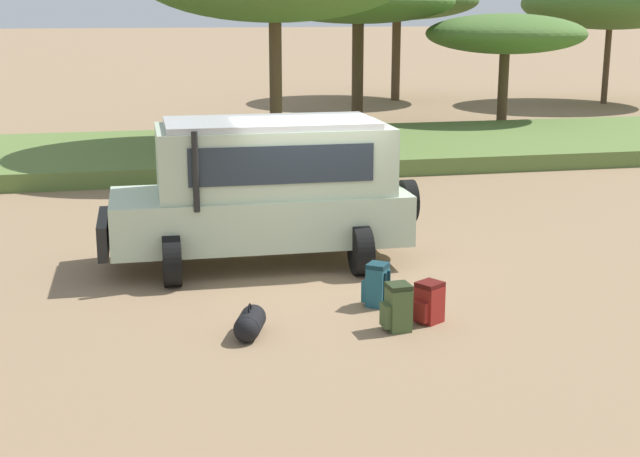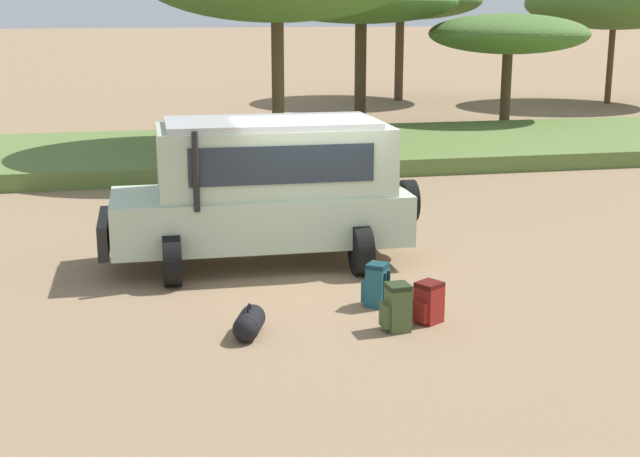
{
  "view_description": "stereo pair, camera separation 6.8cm",
  "coord_description": "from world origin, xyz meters",
  "px_view_note": "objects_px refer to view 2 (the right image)",
  "views": [
    {
      "loc": [
        -2.91,
        -13.72,
        4.28
      ],
      "look_at": [
        -0.17,
        -1.01,
        1.0
      ],
      "focal_mm": 50.0,
      "sensor_mm": 36.0,
      "label": 1
    },
    {
      "loc": [
        -2.85,
        -13.74,
        4.28
      ],
      "look_at": [
        -0.17,
        -1.01,
        1.0
      ],
      "focal_mm": 50.0,
      "sensor_mm": 36.0,
      "label": 2
    }
  ],
  "objects_px": {
    "acacia_tree_right_mid": "(509,34)",
    "acacia_tree_far_right": "(615,4)",
    "backpack_cluster_center": "(428,303)",
    "acacia_tree_left_mid": "(361,2)",
    "safari_vehicle": "(266,188)",
    "backpack_beside_front_wheel": "(397,308)",
    "duffel_bag_low_black_case": "(249,323)",
    "acacia_tree_centre_back": "(400,1)",
    "backpack_near_rear_wheel": "(377,285)"
  },
  "relations": [
    {
      "from": "acacia_tree_centre_back",
      "to": "safari_vehicle",
      "type": "bearing_deg",
      "value": -111.52
    },
    {
      "from": "backpack_beside_front_wheel",
      "to": "backpack_near_rear_wheel",
      "type": "relative_size",
      "value": 1.01
    },
    {
      "from": "backpack_beside_front_wheel",
      "to": "duffel_bag_low_black_case",
      "type": "distance_m",
      "value": 1.99
    },
    {
      "from": "duffel_bag_low_black_case",
      "to": "acacia_tree_left_mid",
      "type": "height_order",
      "value": "acacia_tree_left_mid"
    },
    {
      "from": "backpack_beside_front_wheel",
      "to": "acacia_tree_centre_back",
      "type": "xyz_separation_m",
      "value": [
        8.63,
        28.58,
        4.11
      ]
    },
    {
      "from": "acacia_tree_far_right",
      "to": "backpack_beside_front_wheel",
      "type": "bearing_deg",
      "value": -124.36
    },
    {
      "from": "backpack_beside_front_wheel",
      "to": "duffel_bag_low_black_case",
      "type": "relative_size",
      "value": 0.81
    },
    {
      "from": "acacia_tree_centre_back",
      "to": "backpack_near_rear_wheel",
      "type": "bearing_deg",
      "value": -107.4
    },
    {
      "from": "acacia_tree_left_mid",
      "to": "acacia_tree_far_right",
      "type": "distance_m",
      "value": 13.6
    },
    {
      "from": "backpack_cluster_center",
      "to": "acacia_tree_left_mid",
      "type": "relative_size",
      "value": 0.08
    },
    {
      "from": "backpack_cluster_center",
      "to": "backpack_beside_front_wheel",
      "type": "bearing_deg",
      "value": -158.19
    },
    {
      "from": "backpack_beside_front_wheel",
      "to": "backpack_cluster_center",
      "type": "distance_m",
      "value": 0.56
    },
    {
      "from": "safari_vehicle",
      "to": "backpack_beside_front_wheel",
      "type": "distance_m",
      "value": 3.9
    },
    {
      "from": "backpack_beside_front_wheel",
      "to": "duffel_bag_low_black_case",
      "type": "bearing_deg",
      "value": 174.19
    },
    {
      "from": "backpack_cluster_center",
      "to": "acacia_tree_right_mid",
      "type": "bearing_deg",
      "value": 63.85
    },
    {
      "from": "duffel_bag_low_black_case",
      "to": "backpack_beside_front_wheel",
      "type": "bearing_deg",
      "value": -5.81
    },
    {
      "from": "backpack_near_rear_wheel",
      "to": "acacia_tree_centre_back",
      "type": "height_order",
      "value": "acacia_tree_centre_back"
    },
    {
      "from": "acacia_tree_right_mid",
      "to": "duffel_bag_low_black_case",
      "type": "bearing_deg",
      "value": -122.13
    },
    {
      "from": "safari_vehicle",
      "to": "acacia_tree_right_mid",
      "type": "relative_size",
      "value": 0.97
    },
    {
      "from": "backpack_near_rear_wheel",
      "to": "acacia_tree_centre_back",
      "type": "bearing_deg",
      "value": 72.6
    },
    {
      "from": "safari_vehicle",
      "to": "backpack_cluster_center",
      "type": "height_order",
      "value": "safari_vehicle"
    },
    {
      "from": "backpack_cluster_center",
      "to": "duffel_bag_low_black_case",
      "type": "height_order",
      "value": "backpack_cluster_center"
    },
    {
      "from": "backpack_cluster_center",
      "to": "duffel_bag_low_black_case",
      "type": "relative_size",
      "value": 0.72
    },
    {
      "from": "backpack_cluster_center",
      "to": "acacia_tree_left_mid",
      "type": "distance_m",
      "value": 20.87
    },
    {
      "from": "acacia_tree_far_right",
      "to": "backpack_cluster_center",
      "type": "bearing_deg",
      "value": -123.77
    },
    {
      "from": "acacia_tree_left_mid",
      "to": "acacia_tree_right_mid",
      "type": "distance_m",
      "value": 5.23
    },
    {
      "from": "duffel_bag_low_black_case",
      "to": "backpack_near_rear_wheel",
      "type": "bearing_deg",
      "value": 22.47
    },
    {
      "from": "acacia_tree_right_mid",
      "to": "backpack_beside_front_wheel",
      "type": "bearing_deg",
      "value": -117.18
    },
    {
      "from": "backpack_near_rear_wheel",
      "to": "duffel_bag_low_black_case",
      "type": "height_order",
      "value": "backpack_near_rear_wheel"
    },
    {
      "from": "backpack_beside_front_wheel",
      "to": "duffel_bag_low_black_case",
      "type": "xyz_separation_m",
      "value": [
        -1.98,
        0.2,
        -0.14
      ]
    },
    {
      "from": "duffel_bag_low_black_case",
      "to": "acacia_tree_centre_back",
      "type": "xyz_separation_m",
      "value": [
        10.61,
        28.38,
        4.25
      ]
    },
    {
      "from": "acacia_tree_right_mid",
      "to": "backpack_cluster_center",
      "type": "bearing_deg",
      "value": -116.15
    },
    {
      "from": "safari_vehicle",
      "to": "acacia_tree_far_right",
      "type": "distance_m",
      "value": 28.71
    },
    {
      "from": "duffel_bag_low_black_case",
      "to": "acacia_tree_centre_back",
      "type": "height_order",
      "value": "acacia_tree_centre_back"
    },
    {
      "from": "backpack_near_rear_wheel",
      "to": "acacia_tree_left_mid",
      "type": "distance_m",
      "value": 20.2
    },
    {
      "from": "backpack_beside_front_wheel",
      "to": "acacia_tree_far_right",
      "type": "xyz_separation_m",
      "value": [
        17.3,
        25.3,
        3.98
      ]
    },
    {
      "from": "acacia_tree_centre_back",
      "to": "acacia_tree_far_right",
      "type": "height_order",
      "value": "acacia_tree_far_right"
    },
    {
      "from": "acacia_tree_right_mid",
      "to": "acacia_tree_centre_back",
      "type": "bearing_deg",
      "value": 94.43
    },
    {
      "from": "backpack_near_rear_wheel",
      "to": "backpack_beside_front_wheel",
      "type": "bearing_deg",
      "value": -89.85
    },
    {
      "from": "acacia_tree_right_mid",
      "to": "acacia_tree_far_right",
      "type": "relative_size",
      "value": 0.71
    },
    {
      "from": "duffel_bag_low_black_case",
      "to": "acacia_tree_left_mid",
      "type": "xyz_separation_m",
      "value": [
        6.65,
        20.04,
        4.19
      ]
    },
    {
      "from": "acacia_tree_left_mid",
      "to": "duffel_bag_low_black_case",
      "type": "bearing_deg",
      "value": -108.35
    },
    {
      "from": "acacia_tree_left_mid",
      "to": "acacia_tree_right_mid",
      "type": "bearing_deg",
      "value": -21.64
    },
    {
      "from": "safari_vehicle",
      "to": "backpack_beside_front_wheel",
      "type": "xyz_separation_m",
      "value": [
        1.23,
        -3.58,
        -0.98
      ]
    },
    {
      "from": "acacia_tree_centre_back",
      "to": "backpack_beside_front_wheel",
      "type": "bearing_deg",
      "value": -106.81
    },
    {
      "from": "safari_vehicle",
      "to": "acacia_tree_right_mid",
      "type": "distance_m",
      "value": 18.33
    },
    {
      "from": "backpack_beside_front_wheel",
      "to": "backpack_cluster_center",
      "type": "relative_size",
      "value": 1.13
    },
    {
      "from": "acacia_tree_centre_back",
      "to": "duffel_bag_low_black_case",
      "type": "bearing_deg",
      "value": -110.5
    },
    {
      "from": "backpack_beside_front_wheel",
      "to": "acacia_tree_right_mid",
      "type": "xyz_separation_m",
      "value": [
        9.43,
        18.36,
        2.97
      ]
    },
    {
      "from": "acacia_tree_far_right",
      "to": "acacia_tree_right_mid",
      "type": "bearing_deg",
      "value": -138.59
    }
  ]
}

